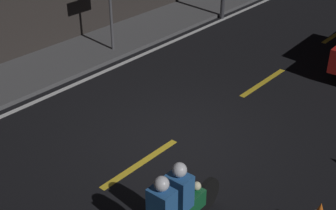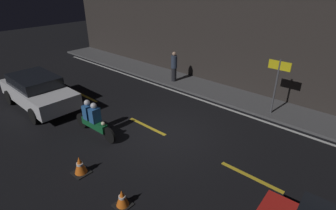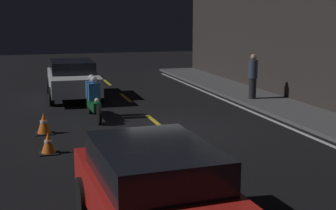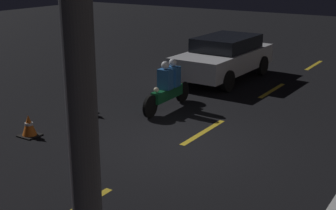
% 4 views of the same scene
% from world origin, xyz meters
% --- Properties ---
extents(ground_plane, '(56.00, 56.00, 0.00)m').
position_xyz_m(ground_plane, '(0.00, 0.00, 0.00)').
color(ground_plane, black).
extents(raised_curb, '(28.00, 2.06, 0.11)m').
position_xyz_m(raised_curb, '(0.00, 4.82, 0.05)').
color(raised_curb, '#4C4C4F').
rests_on(raised_curb, ground).
extents(lane_dash_a, '(2.00, 0.14, 0.01)m').
position_xyz_m(lane_dash_a, '(-10.00, 0.00, 0.00)').
color(lane_dash_a, gold).
rests_on(lane_dash_a, ground).
extents(lane_dash_b, '(2.00, 0.14, 0.01)m').
position_xyz_m(lane_dash_b, '(-5.50, 0.00, 0.00)').
color(lane_dash_b, gold).
rests_on(lane_dash_b, ground).
extents(lane_dash_c, '(2.00, 0.14, 0.01)m').
position_xyz_m(lane_dash_c, '(-1.00, 0.00, 0.00)').
color(lane_dash_c, gold).
rests_on(lane_dash_c, ground).
extents(lane_dash_d, '(2.00, 0.14, 0.01)m').
position_xyz_m(lane_dash_d, '(3.50, 0.00, 0.00)').
color(lane_dash_d, gold).
rests_on(lane_dash_d, ground).
extents(lane_solid_kerb, '(25.20, 0.14, 0.01)m').
position_xyz_m(lane_solid_kerb, '(0.00, 3.54, 0.00)').
color(lane_solid_kerb, silver).
rests_on(lane_solid_kerb, ground).
extents(sedan_white, '(4.43, 1.99, 1.47)m').
position_xyz_m(sedan_white, '(-6.05, -2.00, 0.80)').
color(sedan_white, silver).
rests_on(sedan_white, ground).
extents(taxi_red, '(4.19, 2.04, 1.42)m').
position_xyz_m(taxi_red, '(6.45, -2.01, 0.77)').
color(taxi_red, red).
rests_on(taxi_red, ground).
extents(motorcycle, '(2.31, 0.38, 1.37)m').
position_xyz_m(motorcycle, '(-2.12, -1.73, 0.64)').
color(motorcycle, black).
rests_on(motorcycle, ground).
extents(traffic_cone_near, '(0.49, 0.49, 0.60)m').
position_xyz_m(traffic_cone_near, '(-0.51, -3.32, 0.29)').
color(traffic_cone_near, black).
rests_on(traffic_cone_near, ground).
extents(traffic_cone_mid, '(0.44, 0.44, 0.52)m').
position_xyz_m(traffic_cone_mid, '(1.45, -3.30, 0.25)').
color(traffic_cone_mid, black).
rests_on(traffic_cone_mid, ground).
extents(pedestrian, '(0.34, 0.34, 1.69)m').
position_xyz_m(pedestrian, '(-3.38, 4.47, 0.97)').
color(pedestrian, black).
rests_on(pedestrian, raised_curb).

